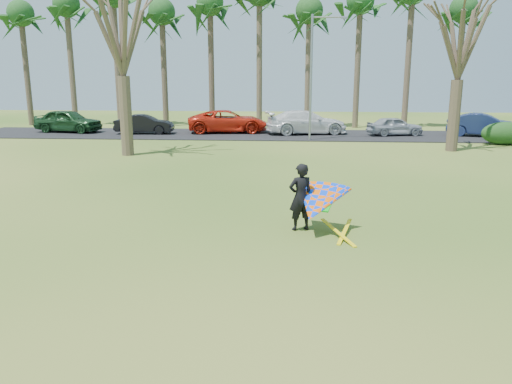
# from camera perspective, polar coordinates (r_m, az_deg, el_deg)

# --- Properties ---
(ground) EXTENTS (100.00, 100.00, 0.00)m
(ground) POSITION_cam_1_polar(r_m,az_deg,el_deg) (12.02, -0.75, -7.28)
(ground) COLOR #1D5011
(ground) RESTS_ON ground
(parking_strip) EXTENTS (46.00, 7.00, 0.06)m
(parking_strip) POSITION_cam_1_polar(r_m,az_deg,el_deg) (36.48, 2.84, 6.55)
(parking_strip) COLOR black
(parking_strip) RESTS_ON ground
(palm_0) EXTENTS (4.84, 4.84, 10.84)m
(palm_0) POSITION_cam_1_polar(r_m,az_deg,el_deg) (48.36, -25.29, 17.83)
(palm_0) COLOR #4C3A2E
(palm_0) RESTS_ON ground
(palm_1) EXTENTS (4.84, 4.84, 11.54)m
(palm_1) POSITION_cam_1_polar(r_m,az_deg,el_deg) (46.66, -20.85, 19.26)
(palm_1) COLOR brown
(palm_1) RESTS_ON ground
(palm_3) EXTENTS (4.84, 4.84, 10.84)m
(palm_3) POSITION_cam_1_polar(r_m,az_deg,el_deg) (43.92, -10.72, 19.40)
(palm_3) COLOR #47382A
(palm_3) RESTS_ON ground
(palm_4) EXTENTS (4.84, 4.84, 11.54)m
(palm_4) POSITION_cam_1_polar(r_m,az_deg,el_deg) (43.18, -5.27, 20.59)
(palm_4) COLOR #493A2C
(palm_4) RESTS_ON ground
(palm_6) EXTENTS (4.84, 4.84, 10.84)m
(palm_6) POSITION_cam_1_polar(r_m,az_deg,el_deg) (42.53, 6.11, 19.76)
(palm_6) COLOR brown
(palm_6) RESTS_ON ground
(palm_7) EXTENTS (4.84, 4.84, 11.54)m
(palm_7) POSITION_cam_1_polar(r_m,az_deg,el_deg) (42.89, 11.84, 20.43)
(palm_7) COLOR #4D3E2E
(palm_7) RESTS_ON ground
(palm_9) EXTENTS (4.84, 4.84, 10.84)m
(palm_9) POSITION_cam_1_polar(r_m,az_deg,el_deg) (44.45, 22.65, 18.58)
(palm_9) COLOR #46362A
(palm_9) RESTS_ON ground
(bare_tree_left) EXTENTS (6.60, 6.60, 9.70)m
(bare_tree_left) POSITION_cam_1_polar(r_m,az_deg,el_deg) (27.87, -15.25, 18.29)
(bare_tree_left) COLOR #46362A
(bare_tree_left) RESTS_ON ground
(bare_tree_right) EXTENTS (6.27, 6.27, 9.21)m
(bare_tree_right) POSITION_cam_1_polar(r_m,az_deg,el_deg) (30.66, 22.45, 16.61)
(bare_tree_right) COLOR #493C2C
(bare_tree_right) RESTS_ON ground
(streetlight) EXTENTS (2.28, 0.18, 8.00)m
(streetlight) POSITION_cam_1_polar(r_m,az_deg,el_deg) (33.24, 6.60, 13.50)
(streetlight) COLOR gray
(streetlight) RESTS_ON ground
(hedge_near) EXTENTS (2.86, 1.30, 1.43)m
(hedge_near) POSITION_cam_1_polar(r_m,az_deg,el_deg) (34.82, 26.55, 6.01)
(hedge_near) COLOR #183C15
(hedge_near) RESTS_ON ground
(car_0) EXTENTS (5.25, 2.77, 1.70)m
(car_0) POSITION_cam_1_polar(r_m,az_deg,el_deg) (40.43, -20.68, 7.63)
(car_0) COLOR #183C1D
(car_0) RESTS_ON parking_strip
(car_1) EXTENTS (4.31, 1.76, 1.39)m
(car_1) POSITION_cam_1_polar(r_m,az_deg,el_deg) (37.74, -12.64, 7.57)
(car_1) COLOR black
(car_1) RESTS_ON parking_strip
(car_2) EXTENTS (6.30, 3.59, 1.66)m
(car_2) POSITION_cam_1_polar(r_m,az_deg,el_deg) (37.69, -3.21, 8.07)
(car_2) COLOR red
(car_2) RESTS_ON parking_strip
(car_3) EXTENTS (6.23, 3.57, 1.70)m
(car_3) POSITION_cam_1_polar(r_m,az_deg,el_deg) (36.81, 5.79, 7.93)
(car_3) COLOR white
(car_3) RESTS_ON parking_strip
(car_4) EXTENTS (4.14, 2.39, 1.32)m
(car_4) POSITION_cam_1_polar(r_m,az_deg,el_deg) (37.13, 15.57, 7.28)
(car_4) COLOR #9EA3AC
(car_4) RESTS_ON parking_strip
(car_5) EXTENTS (5.11, 3.12, 1.59)m
(car_5) POSITION_cam_1_polar(r_m,az_deg,el_deg) (38.61, 24.53, 6.99)
(car_5) COLOR #19264D
(car_5) RESTS_ON parking_strip
(kite_flyer) EXTENTS (2.13, 2.39, 2.04)m
(kite_flyer) POSITION_cam_1_polar(r_m,az_deg,el_deg) (13.60, 6.75, -1.15)
(kite_flyer) COLOR black
(kite_flyer) RESTS_ON ground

